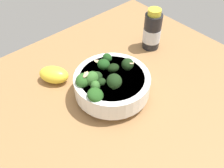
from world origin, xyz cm
name	(u,v)px	position (x,y,z in cm)	size (l,w,h in cm)	color
ground_plane	(132,95)	(0.00, 0.00, -1.77)	(71.26, 71.26, 3.54)	#996D42
bowl_of_broccoli	(111,83)	(-2.38, -5.47, 4.39)	(18.61, 18.70, 11.15)	white
lemon_wedge	(54,75)	(-16.52, -13.17, 2.15)	(8.02, 5.12, 4.30)	yellow
bottle_tall	(152,31)	(-9.82, 17.51, 5.61)	(5.29, 5.29, 12.78)	black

